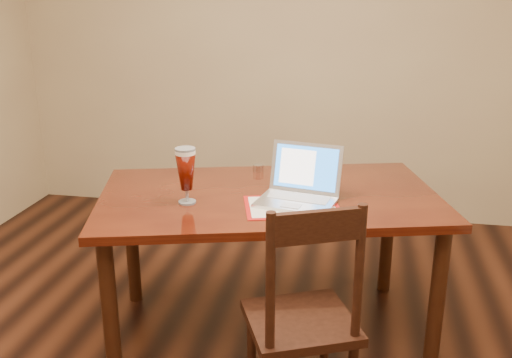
# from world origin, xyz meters

# --- Properties ---
(dining_table) EXTENTS (1.89, 1.37, 1.07)m
(dining_table) POSITION_xyz_m (0.09, 0.71, 0.71)
(dining_table) COLOR #521A0B
(dining_table) RESTS_ON ground
(dining_chair) EXTENTS (0.56, 0.55, 1.02)m
(dining_chair) POSITION_xyz_m (0.34, 0.09, 0.48)
(dining_chair) COLOR #32170E
(dining_chair) RESTS_ON ground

